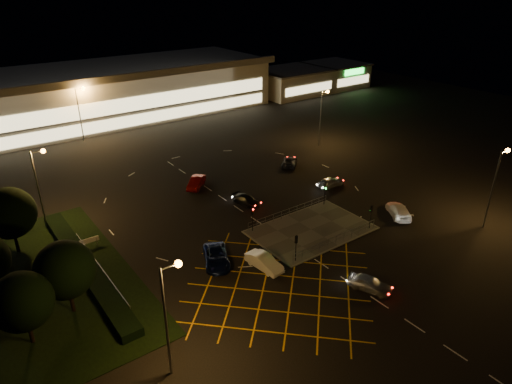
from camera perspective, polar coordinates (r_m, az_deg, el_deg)
ground at (r=56.68m, az=4.04°, el=-4.56°), size 180.00×180.00×0.00m
pedestrian_island at (r=56.54m, az=6.91°, el=-4.70°), size 14.00×9.00×0.12m
grass_verge at (r=51.73m, az=-25.82°, el=-10.60°), size 18.00×30.00×0.08m
hedge at (r=52.12m, az=-20.58°, el=-8.63°), size 2.00×26.00×1.00m
supermarket at (r=106.65m, az=-18.22°, el=11.80°), size 72.00×26.50×10.50m
retail_unit_a at (r=122.60m, az=4.42°, el=13.61°), size 18.80×14.80×6.35m
retail_unit_b at (r=133.36m, az=9.85°, el=14.29°), size 14.80×14.80×6.35m
streetlight_sw at (r=34.87m, az=-10.74°, el=-13.67°), size 1.78×0.56×10.03m
streetlight_se at (r=61.41m, az=27.92°, el=1.64°), size 1.78×0.56×10.03m
streetlight_nw at (r=59.87m, az=-25.39°, el=1.60°), size 1.78×0.56×10.03m
streetlight_ne at (r=83.28m, az=8.33°, el=10.09°), size 1.78×0.56×10.03m
streetlight_far_left at (r=90.70m, az=-21.06°, el=9.94°), size 1.78×0.56×10.03m
streetlight_far_right at (r=109.44m, az=-0.55°, el=14.03°), size 1.78×0.56×10.03m
signal_sw at (r=49.33m, az=5.03°, el=-6.37°), size 0.28×0.30×3.15m
signal_se at (r=57.03m, az=14.20°, el=-2.43°), size 0.28×0.30×3.15m
signal_nw at (r=54.72m, az=-0.44°, el=-2.82°), size 0.28×0.30×3.15m
signal_ne at (r=61.75m, az=8.62°, el=0.33°), size 0.28×0.30×3.15m
tree_a at (r=42.58m, az=-27.20°, el=-12.10°), size 5.04×5.04×6.86m
tree_c at (r=56.35m, az=-28.51°, el=-2.34°), size 5.76×5.76×7.84m
tree_e at (r=44.45m, az=-22.76°, el=-8.97°), size 5.40×5.40×7.35m
car_near_silver at (r=47.33m, az=14.02°, el=-11.03°), size 3.29×4.74×1.50m
car_queue_white at (r=48.99m, az=1.02°, el=-8.74°), size 2.15×4.82×1.54m
car_left_blue at (r=49.91m, az=-4.97°, el=-8.12°), size 4.73×6.18×1.56m
car_far_dkgrey at (r=62.08m, az=-1.19°, el=-1.01°), size 2.64×4.57×1.25m
car_right_silver at (r=68.04m, az=9.27°, el=1.23°), size 4.36×1.78×1.48m
car_circ_red at (r=67.58m, az=-7.48°, el=1.20°), size 4.48×4.31×1.52m
car_east_grey at (r=75.02m, az=4.21°, el=3.79°), size 4.94×4.85×1.32m
car_approach_white at (r=61.85m, az=17.41°, el=-2.22°), size 4.76×5.66×1.55m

